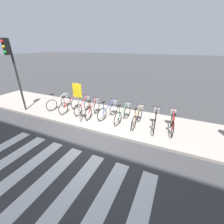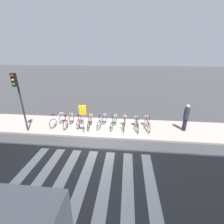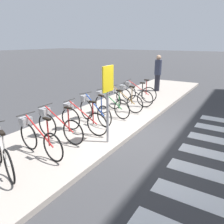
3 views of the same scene
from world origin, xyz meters
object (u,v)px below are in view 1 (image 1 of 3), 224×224
object	(u,v)px
parked_bicycle_6	(138,116)
sign_post	(78,97)
parked_bicycle_3	(93,108)
parked_bicycle_7	(155,119)
parked_bicycle_0	(60,101)
traffic_light	(11,61)
parked_bicycle_1	(71,104)
parked_bicycle_8	(173,121)
parked_bicycle_2	(84,105)
parked_bicycle_4	(109,109)
parked_bicycle_5	(124,113)

from	to	relation	value
parked_bicycle_6	sign_post	xyz separation A→B (m)	(-2.50, -1.02, 0.88)
parked_bicycle_3	parked_bicycle_7	distance (m)	3.15
parked_bicycle_3	sign_post	size ratio (longest dim) A/B	0.81
parked_bicycle_0	traffic_light	size ratio (longest dim) A/B	0.40
parked_bicycle_0	parked_bicycle_1	size ratio (longest dim) A/B	0.95
parked_bicycle_8	parked_bicycle_0	bearing A→B (deg)	-179.65
parked_bicycle_2	parked_bicycle_7	size ratio (longest dim) A/B	1.00
parked_bicycle_0	parked_bicycle_1	distance (m)	0.81
parked_bicycle_4	parked_bicycle_6	world-z (taller)	same
parked_bicycle_5	sign_post	world-z (taller)	sign_post
parked_bicycle_3	parked_bicycle_6	bearing A→B (deg)	0.42
parked_bicycle_4	parked_bicycle_5	bearing A→B (deg)	-6.59
parked_bicycle_3	parked_bicycle_5	distance (m)	1.64
sign_post	parked_bicycle_3	bearing A→B (deg)	81.42
parked_bicycle_2	parked_bicycle_6	xyz separation A→B (m)	(3.07, -0.17, 0.00)
parked_bicycle_1	parked_bicycle_5	bearing A→B (deg)	1.45
parked_bicycle_4	sign_post	world-z (taller)	sign_post
parked_bicycle_0	parked_bicycle_1	world-z (taller)	same
parked_bicycle_0	parked_bicycle_2	xyz separation A→B (m)	(1.57, 0.08, 0.00)
parked_bicycle_3	parked_bicycle_5	world-z (taller)	same
parked_bicycle_1	parked_bicycle_7	world-z (taller)	same
traffic_light	parked_bicycle_6	bearing A→B (deg)	9.57
parked_bicycle_6	parked_bicycle_7	world-z (taller)	same
parked_bicycle_2	parked_bicycle_8	distance (m)	4.57
parked_bicycle_6	parked_bicycle_4	bearing A→B (deg)	173.74
parked_bicycle_2	traffic_light	distance (m)	4.14
parked_bicycle_0	sign_post	world-z (taller)	sign_post
parked_bicycle_5	parked_bicycle_7	bearing A→B (deg)	-3.28
parked_bicycle_3	sign_post	world-z (taller)	sign_post
parked_bicycle_1	parked_bicycle_5	size ratio (longest dim) A/B	1.01
parked_bicycle_6	parked_bicycle_2	bearing A→B (deg)	176.90
parked_bicycle_3	parked_bicycle_4	world-z (taller)	same
parked_bicycle_1	parked_bicycle_8	world-z (taller)	same
sign_post	parked_bicycle_0	bearing A→B (deg)	152.66
parked_bicycle_8	parked_bicycle_3	bearing A→B (deg)	-177.91
parked_bicycle_6	traffic_light	bearing A→B (deg)	-170.43
parked_bicycle_7	parked_bicycle_8	distance (m)	0.71
parked_bicycle_1	parked_bicycle_7	distance (m)	4.63
parked_bicycle_7	traffic_light	world-z (taller)	traffic_light
parked_bicycle_3	traffic_light	world-z (taller)	traffic_light
traffic_light	parked_bicycle_0	bearing A→B (deg)	34.37
parked_bicycle_5	parked_bicycle_3	bearing A→B (deg)	-176.82
parked_bicycle_8	parked_bicycle_1	bearing A→B (deg)	-178.62
parked_bicycle_2	sign_post	xyz separation A→B (m)	(0.56, -1.19, 0.88)
parked_bicycle_3	parked_bicycle_4	bearing A→B (deg)	12.66
parked_bicycle_3	sign_post	distance (m)	1.34
parked_bicycle_2	parked_bicycle_5	size ratio (longest dim) A/B	1.01
parked_bicycle_2	parked_bicycle_8	xyz separation A→B (m)	(4.57, -0.04, 0.00)
parked_bicycle_7	sign_post	world-z (taller)	sign_post
parked_bicycle_1	parked_bicycle_6	world-z (taller)	same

